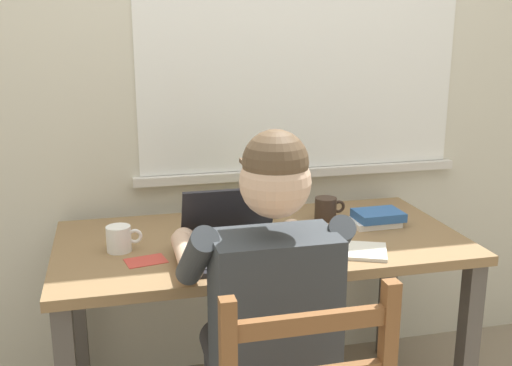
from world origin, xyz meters
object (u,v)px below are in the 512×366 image
at_px(coffee_mug_dark, 326,209).
at_px(landscape_photo_print, 146,261).
at_px(laptop, 235,240).
at_px(book_stack_side, 377,218).
at_px(book_stack_main, 242,213).
at_px(coffee_mug_white, 120,239).
at_px(seated_person, 265,311).
at_px(desk, 261,262).
at_px(computer_mouse, 321,244).

bearing_deg(coffee_mug_dark, landscape_photo_print, -159.31).
relative_size(laptop, landscape_photo_print, 2.59).
relative_size(coffee_mug_dark, book_stack_side, 0.63).
height_order(book_stack_main, landscape_photo_print, book_stack_main).
relative_size(coffee_mug_white, book_stack_main, 0.62).
distance_m(book_stack_main, landscape_photo_print, 0.50).
xyz_separation_m(laptop, landscape_photo_print, (-0.30, 0.01, -0.05)).
bearing_deg(book_stack_side, seated_person, -140.26).
relative_size(coffee_mug_white, book_stack_side, 0.62).
distance_m(book_stack_main, book_stack_side, 0.52).
relative_size(desk, computer_mouse, 14.61).
xyz_separation_m(laptop, coffee_mug_white, (-0.38, 0.12, -0.01)).
distance_m(laptop, computer_mouse, 0.30).
relative_size(book_stack_main, landscape_photo_print, 1.52).
height_order(desk, landscape_photo_print, landscape_photo_print).
bearing_deg(coffee_mug_dark, book_stack_side, -34.50).
bearing_deg(landscape_photo_print, laptop, -12.28).
height_order(book_stack_side, landscape_photo_print, book_stack_side).
bearing_deg(book_stack_main, coffee_mug_white, -157.69).
height_order(coffee_mug_white, book_stack_side, coffee_mug_white).
xyz_separation_m(computer_mouse, book_stack_main, (-0.20, 0.34, 0.02)).
distance_m(book_stack_side, landscape_photo_print, 0.91).
bearing_deg(book_stack_side, book_stack_main, 163.59).
relative_size(seated_person, laptop, 3.69).
bearing_deg(book_stack_main, book_stack_side, -16.41).
bearing_deg(desk, coffee_mug_dark, 25.33).
distance_m(desk, coffee_mug_white, 0.52).
distance_m(computer_mouse, coffee_mug_dark, 0.33).
relative_size(coffee_mug_white, coffee_mug_dark, 0.98).
bearing_deg(desk, laptop, -132.59).
distance_m(coffee_mug_dark, landscape_photo_print, 0.78).
bearing_deg(seated_person, laptop, 94.61).
bearing_deg(book_stack_side, landscape_photo_print, -169.77).
xyz_separation_m(coffee_mug_white, book_stack_main, (0.47, 0.19, -0.00)).
xyz_separation_m(seated_person, coffee_mug_white, (-0.40, 0.43, 0.11)).
height_order(laptop, book_stack_side, laptop).
xyz_separation_m(desk, computer_mouse, (0.17, -0.16, 0.11)).
bearing_deg(book_stack_side, laptop, -164.38).
relative_size(seated_person, landscape_photo_print, 9.54).
bearing_deg(seated_person, book_stack_side, 39.74).
distance_m(seated_person, book_stack_side, 0.75).
bearing_deg(laptop, desk, 47.41).
height_order(seated_person, laptop, seated_person).
relative_size(computer_mouse, book_stack_side, 0.51).
xyz_separation_m(seated_person, book_stack_main, (0.07, 0.62, 0.10)).
relative_size(computer_mouse, landscape_photo_print, 0.77).
bearing_deg(coffee_mug_dark, desk, -154.67).
xyz_separation_m(coffee_mug_dark, landscape_photo_print, (-0.73, -0.27, -0.04)).
relative_size(desk, book_stack_main, 7.39).
relative_size(seated_person, computer_mouse, 12.40).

